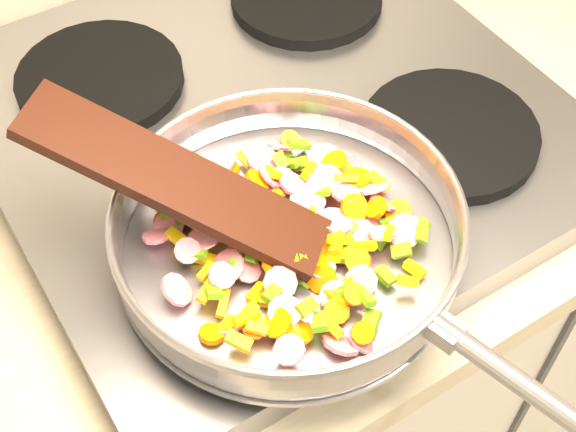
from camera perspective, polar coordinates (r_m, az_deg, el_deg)
cooktop at (r=0.91m, az=-1.29°, el=6.62°), size 0.60×0.60×0.04m
grate_fl at (r=0.77m, az=-4.78°, el=-2.22°), size 0.19×0.19×0.02m
grate_fr at (r=0.88m, az=11.44°, el=5.77°), size 0.19×0.19×0.02m
grate_bl at (r=0.95m, az=-13.23°, el=9.51°), size 0.19×0.19×0.02m
saute_pan at (r=0.72m, az=0.13°, el=-1.04°), size 0.36×0.52×0.06m
vegetable_heap at (r=0.73m, az=0.33°, el=-1.54°), size 0.26×0.27×0.05m
wooden_spatula at (r=0.71m, az=-7.99°, el=2.48°), size 0.22×0.25×0.11m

